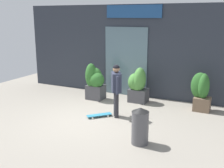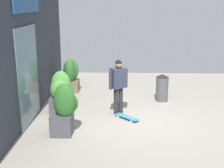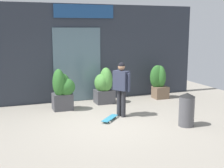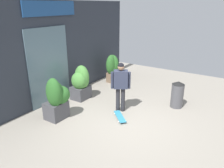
{
  "view_description": "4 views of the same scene",
  "coord_description": "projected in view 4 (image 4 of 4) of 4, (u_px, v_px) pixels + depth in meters",
  "views": [
    {
      "loc": [
        3.91,
        -6.79,
        2.97
      ],
      "look_at": [
        0.35,
        0.64,
        0.95
      ],
      "focal_mm": 44.77,
      "sensor_mm": 36.0,
      "label": 1
    },
    {
      "loc": [
        -7.92,
        0.39,
        3.14
      ],
      "look_at": [
        0.35,
        0.64,
        0.95
      ],
      "focal_mm": 49.29,
      "sensor_mm": 36.0,
      "label": 2
    },
    {
      "loc": [
        -2.73,
        -7.57,
        2.57
      ],
      "look_at": [
        0.35,
        0.64,
        0.95
      ],
      "focal_mm": 49.11,
      "sensor_mm": 36.0,
      "label": 3
    },
    {
      "loc": [
        -4.91,
        -2.77,
        3.25
      ],
      "look_at": [
        0.35,
        0.64,
        0.95
      ],
      "focal_mm": 35.07,
      "sensor_mm": 36.0,
      "label": 4
    }
  ],
  "objects": [
    {
      "name": "skateboarder",
      "position": [
        121.0,
        83.0,
        6.76
      ],
      "size": [
        0.45,
        0.53,
        1.6
      ],
      "rotation": [
        0.0,
        0.0,
        -2.58
      ],
      "color": "#28282D",
      "rests_on": "ground_plane"
    },
    {
      "name": "building_facade",
      "position": [
        48.0,
        54.0,
        7.35
      ],
      "size": [
        8.9,
        0.31,
        3.38
      ],
      "color": "#2D333D",
      "rests_on": "ground_plane"
    },
    {
      "name": "planter_box_left",
      "position": [
        57.0,
        98.0,
        6.38
      ],
      "size": [
        0.7,
        0.65,
        1.32
      ],
      "color": "#47474C",
      "rests_on": "ground_plane"
    },
    {
      "name": "trash_bin",
      "position": [
        177.0,
        94.0,
        7.21
      ],
      "size": [
        0.41,
        0.41,
        0.9
      ],
      "color": "#4C4C51",
      "rests_on": "ground_plane"
    },
    {
      "name": "skateboard",
      "position": [
        120.0,
        116.0,
        6.59
      ],
      "size": [
        0.66,
        0.69,
        0.08
      ],
      "rotation": [
        0.0,
        0.0,
        -2.33
      ],
      "color": "teal",
      "rests_on": "ground_plane"
    },
    {
      "name": "planter_box_mid",
      "position": [
        81.0,
        82.0,
        7.78
      ],
      "size": [
        0.67,
        0.61,
        1.24
      ],
      "color": "#47474C",
      "rests_on": "ground_plane"
    },
    {
      "name": "ground_plane",
      "position": [
        124.0,
        122.0,
        6.4
      ],
      "size": [
        12.0,
        12.0,
        0.0
      ],
      "primitive_type": "plane",
      "color": "gray"
    },
    {
      "name": "planter_box_right",
      "position": [
        112.0,
        67.0,
        9.48
      ],
      "size": [
        0.65,
        0.55,
        1.23
      ],
      "color": "brown",
      "rests_on": "ground_plane"
    }
  ]
}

